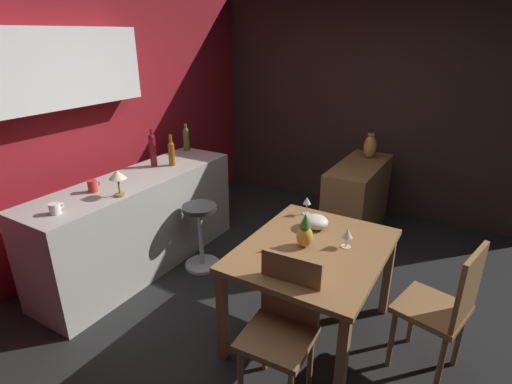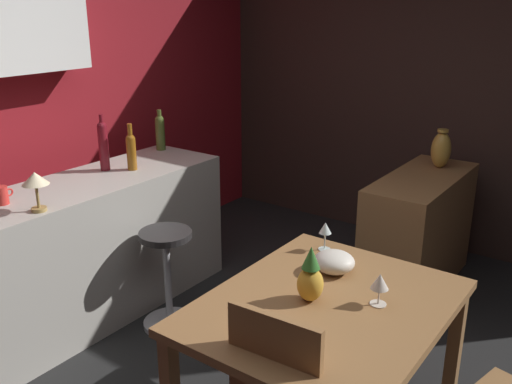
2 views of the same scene
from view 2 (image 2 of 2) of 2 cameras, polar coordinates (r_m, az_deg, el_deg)
wall_side_right at (r=4.80m, az=15.97°, el=10.32°), size 0.10×4.40×2.60m
dining_table at (r=2.50m, az=7.03°, el=-12.87°), size 1.17×0.93×0.74m
kitchen_counter at (r=3.71m, az=-17.70°, el=-6.04°), size 2.10×0.60×0.90m
sideboard_cabinet at (r=4.13m, az=16.13°, el=-3.89°), size 1.10×0.44×0.82m
bar_stool at (r=3.54m, az=-8.97°, el=-8.47°), size 0.34×0.34×0.64m
wine_glass_left at (r=2.42m, az=12.46°, el=-8.97°), size 0.08×0.08×0.14m
wine_glass_right at (r=2.88m, az=7.05°, el=-3.80°), size 0.06×0.06×0.15m
pineapple_centerpiece at (r=2.41m, az=5.55°, el=-8.66°), size 0.11×0.11×0.25m
fruit_bowl at (r=2.69m, az=7.92°, el=-7.04°), size 0.20×0.20×0.10m
wine_bottle_olive at (r=4.23m, az=-9.73°, el=6.14°), size 0.07×0.07×0.30m
wine_bottle_ruby at (r=3.78m, az=-15.25°, el=4.73°), size 0.06×0.06×0.37m
wine_bottle_amber at (r=3.75m, az=-12.57°, el=4.23°), size 0.06×0.06×0.31m
cup_red at (r=3.36m, az=-24.45°, el=-0.31°), size 0.11×0.07×0.10m
counter_lamp at (r=3.14m, az=-21.50°, el=1.01°), size 0.14×0.14×0.22m
pillar_candle_tall at (r=4.43m, az=18.33°, el=3.75°), size 0.08×0.08×0.13m
vase_brass at (r=4.21m, az=18.28°, el=4.12°), size 0.14×0.14×0.28m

